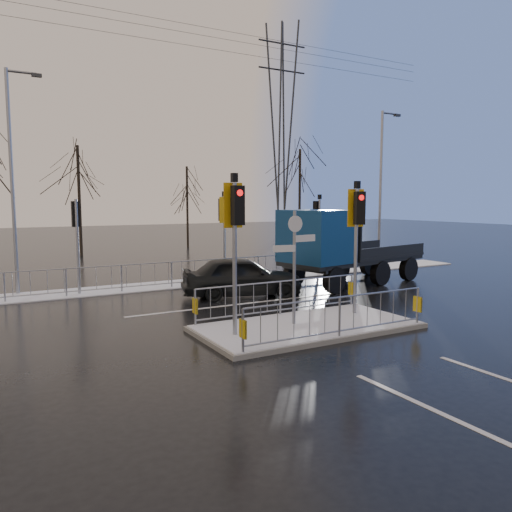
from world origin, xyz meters
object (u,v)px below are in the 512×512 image
car_far_lane (242,276)px  flatbed_truck (332,246)px  street_lamp_left (14,173)px  street_lamp_right (382,183)px  traffic_island (307,315)px

car_far_lane → flatbed_truck: 4.23m
street_lamp_left → car_far_lane: bearing=-32.6°
car_far_lane → street_lamp_right: street_lamp_right is taller
car_far_lane → flatbed_truck: size_ratio=0.61×
car_far_lane → street_lamp_left: bearing=72.0°
flatbed_truck → street_lamp_right: size_ratio=0.88×
car_far_lane → street_lamp_left: size_ratio=0.53×
traffic_island → street_lamp_right: 14.14m
car_far_lane → traffic_island: bearing=-172.5°
traffic_island → car_far_lane: bearing=82.9°
street_lamp_right → street_lamp_left: (-17.00, 1.00, 0.10)m
traffic_island → street_lamp_left: (-6.42, 9.49, 4.10)m
traffic_island → street_lamp_left: street_lamp_left is taller
street_lamp_right → car_far_lane: bearing=-160.6°
car_far_lane → street_lamp_left: (-7.04, 4.51, 3.75)m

